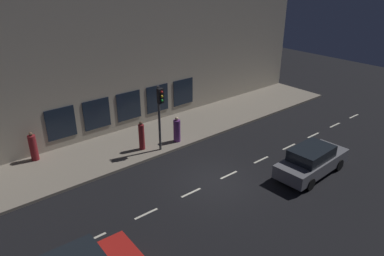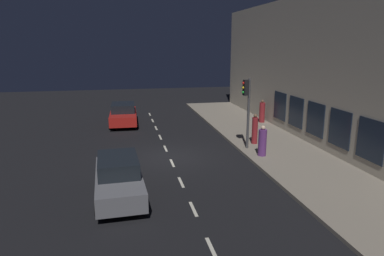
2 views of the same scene
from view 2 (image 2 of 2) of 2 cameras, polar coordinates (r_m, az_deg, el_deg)
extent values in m
plane|color=black|center=(18.81, -3.71, -4.76)|extent=(60.00, 60.00, 0.00)
cube|color=gray|center=(20.55, 13.83, -3.32)|extent=(4.50, 32.00, 0.15)
cube|color=#B2A893|center=(21.02, 20.87, 8.62)|extent=(0.60, 32.00, 8.83)
cube|color=#192333|center=(17.56, 27.16, -1.79)|extent=(0.04, 1.76, 1.90)
cube|color=#192333|center=(19.33, 22.97, -0.08)|extent=(0.04, 1.76, 1.90)
cube|color=#192333|center=(21.21, 19.51, 1.35)|extent=(0.04, 1.76, 1.90)
cube|color=#192333|center=(23.15, 16.61, 2.53)|extent=(0.04, 1.76, 1.90)
cube|color=#192333|center=(25.16, 14.16, 3.53)|extent=(0.04, 1.76, 1.90)
cube|color=beige|center=(10.94, 3.22, -19.04)|extent=(0.12, 1.20, 0.01)
cube|color=beige|center=(13.14, 0.23, -13.08)|extent=(0.12, 1.20, 0.01)
cube|color=beige|center=(15.47, -1.80, -8.85)|extent=(0.12, 1.20, 0.01)
cube|color=beige|center=(17.87, -3.25, -5.73)|extent=(0.12, 1.20, 0.01)
cube|color=beige|center=(20.32, -4.35, -3.36)|extent=(0.12, 1.20, 0.01)
cube|color=beige|center=(22.80, -5.21, -1.49)|extent=(0.12, 1.20, 0.01)
cube|color=beige|center=(25.31, -5.90, 0.00)|extent=(0.12, 1.20, 0.01)
cube|color=beige|center=(27.83, -6.46, 1.22)|extent=(0.12, 1.20, 0.01)
cube|color=beige|center=(30.37, -6.93, 2.25)|extent=(0.12, 1.20, 0.01)
cylinder|color=#424244|center=(19.63, 9.19, 2.30)|extent=(0.14, 0.14, 3.96)
cube|color=black|center=(19.34, 8.79, 6.52)|extent=(0.26, 0.32, 0.84)
sphere|color=red|center=(19.26, 8.43, 7.26)|extent=(0.15, 0.15, 0.15)
sphere|color=gold|center=(19.29, 8.40, 6.52)|extent=(0.15, 0.15, 0.15)
sphere|color=green|center=(19.32, 8.37, 5.78)|extent=(0.15, 0.15, 0.15)
cube|color=red|center=(26.61, -11.15, 1.86)|extent=(2.04, 4.53, 0.70)
cube|color=black|center=(26.67, -11.20, 3.31)|extent=(1.74, 2.38, 0.60)
cylinder|color=black|center=(25.31, -9.15, 0.63)|extent=(0.24, 0.65, 0.64)
cylinder|color=black|center=(25.36, -13.17, 0.47)|extent=(0.24, 0.65, 0.64)
cylinder|color=black|center=(28.02, -9.25, 1.88)|extent=(0.24, 0.65, 0.64)
cylinder|color=black|center=(28.07, -12.89, 1.73)|extent=(0.24, 0.65, 0.64)
cube|color=slate|center=(14.18, -11.86, -8.55)|extent=(1.94, 4.66, 0.70)
cube|color=black|center=(14.13, -12.02, -5.82)|extent=(1.64, 2.45, 0.60)
cylinder|color=black|center=(13.05, -7.85, -11.88)|extent=(0.25, 0.65, 0.64)
cylinder|color=black|center=(13.00, -15.17, -12.33)|extent=(0.25, 0.65, 0.64)
cylinder|color=black|center=(15.66, -9.03, -7.48)|extent=(0.25, 0.65, 0.64)
cylinder|color=black|center=(15.62, -15.05, -7.84)|extent=(0.25, 0.65, 0.64)
cylinder|color=maroon|center=(20.89, 10.21, -0.41)|extent=(0.42, 0.42, 1.58)
sphere|color=brown|center=(20.69, 10.32, 1.99)|extent=(0.21, 0.21, 0.21)
cube|color=brown|center=(20.75, 10.53, 2.01)|extent=(0.05, 0.07, 0.06)
cylinder|color=#5B2D70|center=(18.72, 11.42, -2.36)|extent=(0.45, 0.45, 1.41)
sphere|color=beige|center=(18.51, 11.53, 0.06)|extent=(0.22, 0.22, 0.22)
cube|color=beige|center=(18.56, 11.83, 0.08)|extent=(0.04, 0.06, 0.06)
cylinder|color=maroon|center=(26.78, 11.37, 2.50)|extent=(0.59, 0.59, 1.49)
sphere|color=brown|center=(26.63, 11.46, 4.30)|extent=(0.21, 0.21, 0.21)
cube|color=brown|center=(26.66, 11.25, 4.32)|extent=(0.07, 0.07, 0.06)
camera|label=1|loc=(30.40, -31.00, 19.78)|focal=33.80mm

